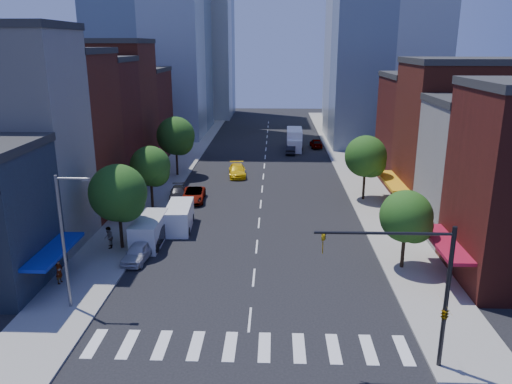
# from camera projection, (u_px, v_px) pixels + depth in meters

# --- Properties ---
(ground) EXTENTS (220.00, 220.00, 0.00)m
(ground) POSITION_uv_depth(u_px,v_px,m) (250.00, 320.00, 31.82)
(ground) COLOR black
(ground) RESTS_ON ground
(sidewalk_left) EXTENTS (5.00, 120.00, 0.15)m
(sidewalk_left) POSITION_uv_depth(u_px,v_px,m) (176.00, 168.00, 70.58)
(sidewalk_left) COLOR gray
(sidewalk_left) RESTS_ON ground
(sidewalk_right) EXTENTS (5.00, 120.00, 0.15)m
(sidewalk_right) POSITION_uv_depth(u_px,v_px,m) (353.00, 170.00, 69.67)
(sidewalk_right) COLOR gray
(sidewalk_right) RESTS_ON ground
(crosswalk) EXTENTS (19.00, 3.00, 0.01)m
(crosswalk) POSITION_uv_depth(u_px,v_px,m) (247.00, 347.00, 28.94)
(crosswalk) COLOR silver
(crosswalk) RESTS_ON ground
(bldg_left_1) EXTENTS (12.00, 8.00, 18.00)m
(bldg_left_1) POSITION_uv_depth(u_px,v_px,m) (5.00, 143.00, 41.53)
(bldg_left_1) COLOR #BCB7AE
(bldg_left_1) RESTS_ON ground
(bldg_left_2) EXTENTS (12.00, 9.00, 16.00)m
(bldg_left_2) POSITION_uv_depth(u_px,v_px,m) (51.00, 137.00, 49.96)
(bldg_left_2) COLOR maroon
(bldg_left_2) RESTS_ON ground
(bldg_left_3) EXTENTS (12.00, 8.00, 15.00)m
(bldg_left_3) POSITION_uv_depth(u_px,v_px,m) (83.00, 128.00, 58.24)
(bldg_left_3) COLOR #4E1913
(bldg_left_3) RESTS_ON ground
(bldg_left_4) EXTENTS (12.00, 9.00, 17.00)m
(bldg_left_4) POSITION_uv_depth(u_px,v_px,m) (106.00, 110.00, 66.10)
(bldg_left_4) COLOR maroon
(bldg_left_4) RESTS_ON ground
(bldg_left_5) EXTENTS (12.00, 10.00, 13.00)m
(bldg_left_5) POSITION_uv_depth(u_px,v_px,m) (127.00, 116.00, 75.77)
(bldg_left_5) COLOR #4E1913
(bldg_left_5) RESTS_ON ground
(bldg_right_1) EXTENTS (12.00, 8.00, 12.00)m
(bldg_right_1) POSITION_uv_depth(u_px,v_px,m) (497.00, 173.00, 43.72)
(bldg_right_1) COLOR #BCB7AE
(bldg_right_1) RESTS_ON ground
(bldg_right_2) EXTENTS (12.00, 10.00, 15.00)m
(bldg_right_2) POSITION_uv_depth(u_px,v_px,m) (462.00, 138.00, 51.92)
(bldg_right_2) COLOR maroon
(bldg_right_2) RESTS_ON ground
(bldg_right_3) EXTENTS (12.00, 10.00, 13.00)m
(bldg_right_3) POSITION_uv_depth(u_px,v_px,m) (432.00, 132.00, 61.78)
(bldg_right_3) COLOR #4E1913
(bldg_right_3) RESTS_ON ground
(traffic_signal) EXTENTS (7.24, 2.24, 8.00)m
(traffic_signal) POSITION_uv_depth(u_px,v_px,m) (436.00, 298.00, 25.96)
(traffic_signal) COLOR black
(traffic_signal) RESTS_ON sidewalk_right
(streetlight) EXTENTS (2.25, 0.25, 9.00)m
(streetlight) POSITION_uv_depth(u_px,v_px,m) (65.00, 234.00, 31.71)
(streetlight) COLOR slate
(streetlight) RESTS_ON sidewalk_left
(tree_left_near) EXTENTS (4.80, 4.80, 7.30)m
(tree_left_near) POSITION_uv_depth(u_px,v_px,m) (120.00, 195.00, 41.32)
(tree_left_near) COLOR black
(tree_left_near) RESTS_ON sidewalk_left
(tree_left_mid) EXTENTS (4.20, 4.20, 6.65)m
(tree_left_mid) POSITION_uv_depth(u_px,v_px,m) (152.00, 168.00, 51.95)
(tree_left_mid) COLOR black
(tree_left_mid) RESTS_ON sidewalk_left
(tree_left_far) EXTENTS (5.00, 5.00, 7.75)m
(tree_left_far) POSITION_uv_depth(u_px,v_px,m) (177.00, 137.00, 65.18)
(tree_left_far) COLOR black
(tree_left_far) RESTS_ON sidewalk_left
(tree_right_near) EXTENTS (4.00, 4.00, 6.20)m
(tree_right_near) POSITION_uv_depth(u_px,v_px,m) (408.00, 219.00, 37.79)
(tree_right_near) COLOR black
(tree_right_near) RESTS_ON sidewalk_right
(tree_right_far) EXTENTS (4.60, 4.60, 7.20)m
(tree_right_far) POSITION_uv_depth(u_px,v_px,m) (367.00, 158.00, 54.85)
(tree_right_far) COLOR black
(tree_right_far) RESTS_ON sidewalk_right
(parked_car_front) EXTENTS (2.20, 4.45, 1.46)m
(parked_car_front) POSITION_uv_depth(u_px,v_px,m) (138.00, 252.00, 40.33)
(parked_car_front) COLOR silver
(parked_car_front) RESTS_ON ground
(parked_car_second) EXTENTS (1.69, 4.79, 1.57)m
(parked_car_second) POSITION_uv_depth(u_px,v_px,m) (153.00, 237.00, 43.45)
(parked_car_second) COLOR black
(parked_car_second) RESTS_ON ground
(parked_car_third) EXTENTS (2.73, 5.38, 1.46)m
(parked_car_third) POSITION_uv_depth(u_px,v_px,m) (194.00, 195.00, 55.69)
(parked_car_third) COLOR #999999
(parked_car_third) RESTS_ON ground
(parked_car_rear) EXTENTS (2.33, 4.60, 1.28)m
(parked_car_rear) POSITION_uv_depth(u_px,v_px,m) (178.00, 193.00, 56.87)
(parked_car_rear) COLOR black
(parked_car_rear) RESTS_ON ground
(cargo_van_near) EXTENTS (2.35, 5.69, 2.42)m
(cargo_van_near) POSITION_uv_depth(u_px,v_px,m) (149.00, 231.00, 43.52)
(cargo_van_near) COLOR silver
(cargo_van_near) RESTS_ON ground
(cargo_van_far) EXTENTS (2.52, 5.65, 2.36)m
(cargo_van_far) POSITION_uv_depth(u_px,v_px,m) (179.00, 217.00, 47.12)
(cargo_van_far) COLOR white
(cargo_van_far) RESTS_ON ground
(taxi) EXTENTS (2.72, 5.52, 1.54)m
(taxi) POSITION_uv_depth(u_px,v_px,m) (237.00, 171.00, 66.25)
(taxi) COLOR yellow
(taxi) RESTS_ON ground
(traffic_car_oncoming) EXTENTS (1.78, 4.35, 1.40)m
(traffic_car_oncoming) POSITION_uv_depth(u_px,v_px,m) (291.00, 149.00, 79.97)
(traffic_car_oncoming) COLOR black
(traffic_car_oncoming) RESTS_ON ground
(traffic_car_far) EXTENTS (2.06, 4.65, 1.55)m
(traffic_car_far) POSITION_uv_depth(u_px,v_px,m) (316.00, 143.00, 84.67)
(traffic_car_far) COLOR #999999
(traffic_car_far) RESTS_ON ground
(box_truck) EXTENTS (2.71, 8.27, 3.31)m
(box_truck) POSITION_uv_depth(u_px,v_px,m) (294.00, 140.00, 83.15)
(box_truck) COLOR white
(box_truck) RESTS_ON ground
(pedestrian_near) EXTENTS (0.52, 0.72, 1.86)m
(pedestrian_near) POSITION_uv_depth(u_px,v_px,m) (59.00, 271.00, 36.12)
(pedestrian_near) COLOR #999999
(pedestrian_near) RESTS_ON sidewalk_left
(pedestrian_far) EXTENTS (0.93, 1.07, 1.89)m
(pedestrian_far) POSITION_uv_depth(u_px,v_px,m) (109.00, 238.00, 42.39)
(pedestrian_far) COLOR #999999
(pedestrian_far) RESTS_ON sidewalk_left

